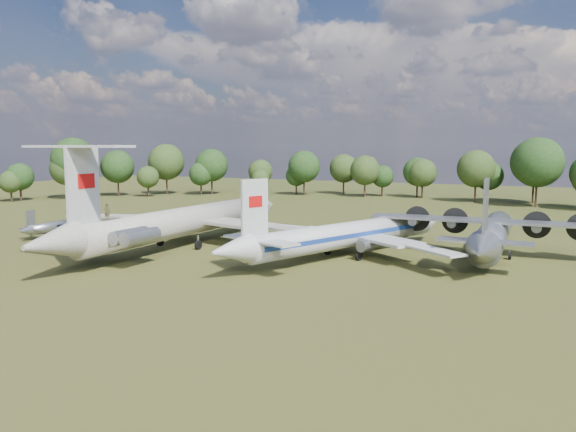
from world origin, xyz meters
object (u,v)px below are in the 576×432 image
at_px(il62_airliner, 188,226).
at_px(small_prop_northwest, 55,228).
at_px(an12_transport, 492,239).
at_px(small_prop_west, 79,241).
at_px(tu104_jet, 348,239).
at_px(person_on_il62, 107,211).

height_order(il62_airliner, small_prop_northwest, il62_airliner).
distance_m(an12_transport, small_prop_northwest, 65.44).
xyz_separation_m(il62_airliner, small_prop_west, (-12.61, -8.37, -1.81)).
height_order(il62_airliner, an12_transport, il62_airliner).
distance_m(il62_airliner, small_prop_northwest, 24.40).
bearing_deg(tu104_jet, an12_transport, 46.78).
bearing_deg(small_prop_west, small_prop_northwest, 135.05).
bearing_deg(il62_airliner, person_on_il62, -90.00).
relative_size(an12_transport, person_on_il62, 18.54).
xyz_separation_m(small_prop_northwest, person_on_il62, (24.13, -13.55, 5.37)).
bearing_deg(small_prop_west, an12_transport, 2.92).
height_order(il62_airliner, small_prop_west, il62_airliner).
bearing_deg(small_prop_northwest, small_prop_west, -35.29).
bearing_deg(il62_airliner, tu104_jet, 5.94).
relative_size(tu104_jet, small_prop_northwest, 2.86).
relative_size(il62_airliner, small_prop_northwest, 3.63).
bearing_deg(person_on_il62, small_prop_west, -51.83).
height_order(an12_transport, small_prop_west, an12_transport).
xyz_separation_m(tu104_jet, an12_transport, (16.60, 7.87, 0.08)).
distance_m(tu104_jet, an12_transport, 18.37).
bearing_deg(an12_transport, il62_airliner, -167.60).
bearing_deg(an12_transport, small_prop_west, -162.44).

